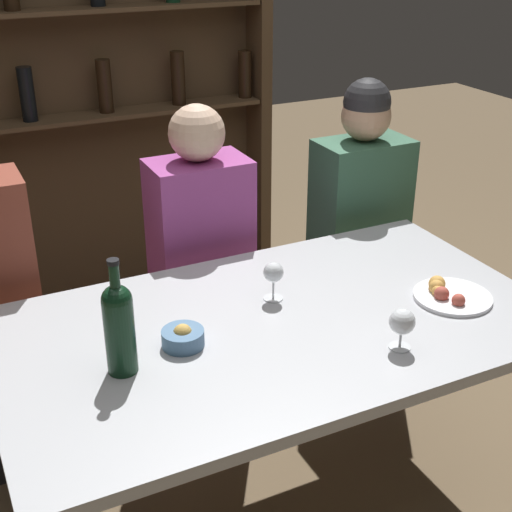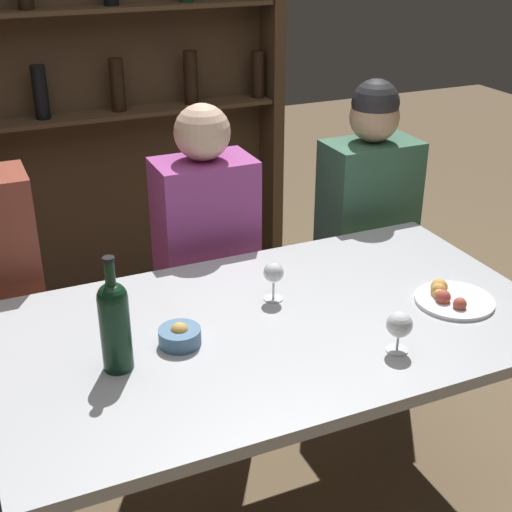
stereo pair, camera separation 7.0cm
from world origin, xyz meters
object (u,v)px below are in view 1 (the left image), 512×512
Objects in this scene: wine_glass_1 at (402,323)px; seated_person_right at (358,237)px; seated_person_center at (202,276)px; snack_bowl at (182,336)px; wine_bottle at (119,324)px; wine_glass_0 at (273,274)px; food_plate_0 at (448,294)px.

wine_glass_1 is 1.06m from seated_person_right.
wine_glass_1 is at bearing -77.46° from seated_person_center.
wine_glass_1 is 1.01× the size of snack_bowl.
seated_person_right reaches higher than snack_bowl.
wine_bottle is 2.72× the size of snack_bowl.
seated_person_center reaches higher than wine_glass_0.
wine_glass_1 reaches higher than food_plate_0.
seated_person_right is (0.48, 0.92, -0.22)m from wine_glass_1.
wine_bottle is 0.26× the size of seated_person_center.
wine_glass_1 is 0.09× the size of seated_person_right.
food_plate_0 is at bearing -56.62° from seated_person_center.
seated_person_right is at bearing 0.00° from seated_person_center.
wine_glass_0 is 1.03× the size of wine_glass_1.
wine_bottle is at bearing -162.29° from wine_glass_0.
food_plate_0 is (0.30, 0.16, -0.06)m from wine_glass_1.
wine_glass_1 is at bearing -27.47° from snack_bowl.
wine_glass_1 is at bearing -64.88° from wine_glass_0.
wine_glass_0 is 1.04× the size of snack_bowl.
seated_person_center is at bearing 64.17° from snack_bowl.
wine_bottle is 1.01m from food_plate_0.
seated_person_center is at bearing 102.54° from wine_glass_1.
seated_person_right is at bearing 38.58° from wine_glass_0.
snack_bowl is at bearing -115.83° from seated_person_center.
wine_glass_0 is at bearing 19.41° from snack_bowl.
wine_glass_0 is 0.54m from food_plate_0.
seated_person_center is 0.69m from seated_person_right.
snack_bowl is 0.09× the size of seated_person_center.
wine_bottle is 2.70× the size of wine_glass_1.
wine_glass_1 is 0.34m from food_plate_0.
seated_person_center reaches higher than snack_bowl.
wine_glass_0 reaches higher than wine_glass_1.
wine_bottle is 1.33× the size of food_plate_0.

